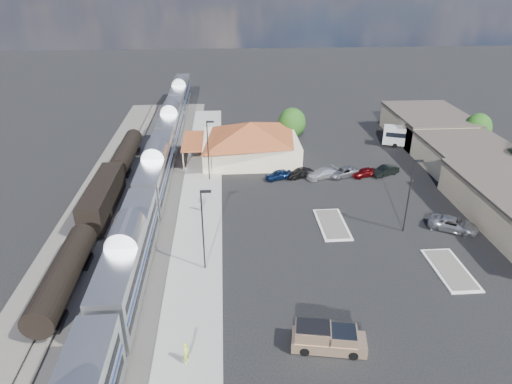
{
  "coord_description": "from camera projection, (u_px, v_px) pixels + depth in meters",
  "views": [
    {
      "loc": [
        -8.54,
        -44.79,
        27.61
      ],
      "look_at": [
        -4.92,
        5.94,
        2.8
      ],
      "focal_mm": 32.0,
      "sensor_mm": 36.0,
      "label": 1
    }
  ],
  "objects": [
    {
      "name": "parked_car_a",
      "position": [
        279.0,
        175.0,
        66.57
      ],
      "size": [
        4.42,
        2.81,
        1.4
      ],
      "primitive_type": "imported",
      "rotation": [
        0.0,
        0.0,
        -1.27
      ],
      "color": "#0E1F46",
      "rests_on": "ground"
    },
    {
      "name": "buildings_east",
      "position": [
        477.0,
        163.0,
        66.41
      ],
      "size": [
        14.4,
        51.4,
        4.8
      ],
      "color": "#C6B28C",
      "rests_on": "ground"
    },
    {
      "name": "freight_cars",
      "position": [
        103.0,
        199.0,
        56.86
      ],
      "size": [
        2.8,
        46.0,
        4.0
      ],
      "color": "black",
      "rests_on": "ground"
    },
    {
      "name": "person_b",
      "position": [
        200.0,
        204.0,
        57.38
      ],
      "size": [
        0.94,
        1.04,
        1.76
      ],
      "primitive_type": "imported",
      "rotation": [
        0.0,
        0.0,
        -1.19
      ],
      "color": "silver",
      "rests_on": "platform"
    },
    {
      "name": "tree_east_c",
      "position": [
        478.0,
        128.0,
        76.64
      ],
      "size": [
        4.41,
        4.41,
        6.21
      ],
      "color": "#382314",
      "rests_on": "ground"
    },
    {
      "name": "lamp_plat_s",
      "position": [
        203.0,
        224.0,
        44.39
      ],
      "size": [
        1.08,
        0.25,
        9.0
      ],
      "color": "black",
      "rests_on": "ground"
    },
    {
      "name": "coach_bus",
      "position": [
        416.0,
        137.0,
        77.88
      ],
      "size": [
        10.87,
        5.89,
        3.44
      ],
      "rotation": [
        0.0,
        0.0,
        1.22
      ],
      "color": "white",
      "rests_on": "ground"
    },
    {
      "name": "tree_depot",
      "position": [
        292.0,
        123.0,
        78.13
      ],
      "size": [
        4.71,
        4.71,
        6.63
      ],
      "color": "#382314",
      "rests_on": "ground"
    },
    {
      "name": "ground",
      "position": [
        302.0,
        235.0,
        52.8
      ],
      "size": [
        280.0,
        280.0,
        0.0
      ],
      "primitive_type": "plane",
      "color": "black",
      "rests_on": "ground"
    },
    {
      "name": "station_depot",
      "position": [
        250.0,
        141.0,
        72.66
      ],
      "size": [
        18.35,
        12.24,
        6.2
      ],
      "color": "beige",
      "rests_on": "ground"
    },
    {
      "name": "parked_car_b",
      "position": [
        300.0,
        173.0,
        67.06
      ],
      "size": [
        4.32,
        2.74,
        1.34
      ],
      "primitive_type": "imported",
      "rotation": [
        0.0,
        0.0,
        -1.22
      ],
      "color": "black",
      "rests_on": "ground"
    },
    {
      "name": "lamp_lot",
      "position": [
        410.0,
        190.0,
        51.24
      ],
      "size": [
        1.08,
        0.25,
        9.0
      ],
      "color": "black",
      "rests_on": "ground"
    },
    {
      "name": "parked_car_c",
      "position": [
        322.0,
        173.0,
        66.98
      ],
      "size": [
        5.32,
        3.83,
        1.43
      ],
      "primitive_type": "imported",
      "rotation": [
        0.0,
        0.0,
        -1.15
      ],
      "color": "silver",
      "rests_on": "ground"
    },
    {
      "name": "traffic_island_north",
      "position": [
        450.0,
        270.0,
        46.49
      ],
      "size": [
        3.3,
        7.5,
        0.21
      ],
      "color": "silver",
      "rests_on": "ground"
    },
    {
      "name": "parked_car_f",
      "position": [
        385.0,
        171.0,
        67.86
      ],
      "size": [
        4.63,
        3.22,
        1.45
      ],
      "primitive_type": "imported",
      "rotation": [
        0.0,
        0.0,
        -1.14
      ],
      "color": "black",
      "rests_on": "ground"
    },
    {
      "name": "parked_car_d",
      "position": [
        343.0,
        172.0,
        67.47
      ],
      "size": [
        5.39,
        3.88,
        1.36
      ],
      "primitive_type": "imported",
      "rotation": [
        0.0,
        0.0,
        -1.2
      ],
      "color": "gray",
      "rests_on": "ground"
    },
    {
      "name": "lamp_plat_n",
      "position": [
        209.0,
        146.0,
        64.11
      ],
      "size": [
        1.08,
        0.25,
        9.0
      ],
      "color": "black",
      "rests_on": "ground"
    },
    {
      "name": "parked_car_e",
      "position": [
        365.0,
        172.0,
        67.41
      ],
      "size": [
        4.22,
        2.77,
        1.34
      ],
      "primitive_type": "imported",
      "rotation": [
        0.0,
        0.0,
        -1.24
      ],
      "color": "#650B0E",
      "rests_on": "ground"
    },
    {
      "name": "pickup_truck",
      "position": [
        329.0,
        339.0,
        36.58
      ],
      "size": [
        6.25,
        3.21,
        2.06
      ],
      "rotation": [
        0.0,
        0.0,
        1.39
      ],
      "color": "tan",
      "rests_on": "ground"
    },
    {
      "name": "traffic_island_south",
      "position": [
        332.0,
        224.0,
        54.81
      ],
      "size": [
        3.3,
        7.5,
        0.21
      ],
      "color": "silver",
      "rests_on": "ground"
    },
    {
      "name": "railbed",
      "position": [
        130.0,
        208.0,
        58.6
      ],
      "size": [
        16.0,
        100.0,
        0.12
      ],
      "primitive_type": "cube",
      "color": "#4C4944",
      "rests_on": "ground"
    },
    {
      "name": "passenger_train",
      "position": [
        157.0,
        171.0,
        62.28
      ],
      "size": [
        3.0,
        104.0,
        5.55
      ],
      "color": "silver",
      "rests_on": "ground"
    },
    {
      "name": "person_a",
      "position": [
        186.0,
        353.0,
        35.04
      ],
      "size": [
        0.64,
        0.8,
        1.9
      ],
      "primitive_type": "imported",
      "rotation": [
        0.0,
        0.0,
        1.27
      ],
      "color": "#BED943",
      "rests_on": "platform"
    },
    {
      "name": "platform",
      "position": [
        200.0,
        213.0,
        57.38
      ],
      "size": [
        5.5,
        92.0,
        0.18
      ],
      "primitive_type": "cube",
      "color": "gray",
      "rests_on": "ground"
    },
    {
      "name": "suv",
      "position": [
        453.0,
        224.0,
        53.43
      ],
      "size": [
        6.12,
        5.19,
        1.56
      ],
      "primitive_type": "imported",
      "rotation": [
        0.0,
        0.0,
        1.01
      ],
      "color": "#A9ABB1",
      "rests_on": "ground"
    }
  ]
}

